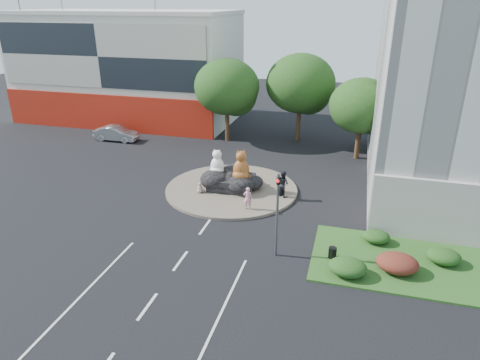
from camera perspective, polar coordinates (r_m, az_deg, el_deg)
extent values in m
plane|color=black|center=(24.44, -7.95, -10.64)|extent=(120.00, 120.00, 0.00)
cylinder|color=brown|center=(32.65, -1.15, -1.20)|extent=(10.00, 10.00, 0.20)
cube|color=silver|center=(54.12, -14.57, 14.27)|extent=(25.00, 12.00, 12.00)
cube|color=#AA1F0F|center=(49.78, -17.51, 8.54)|extent=(25.00, 0.30, 4.00)
cube|color=#B2AD9E|center=(48.71, -18.40, 15.36)|extent=(24.00, 0.15, 6.50)
cube|color=silver|center=(53.63, -15.26, 20.81)|extent=(25.20, 12.20, 0.40)
cube|color=#1F4A18|center=(25.57, 21.07, -10.31)|extent=(10.00, 6.00, 0.12)
cylinder|color=#382314|center=(44.00, -1.72, 7.63)|extent=(0.44, 0.44, 3.74)
ellipsoid|color=#133310|center=(43.19, -1.77, 12.31)|extent=(6.46, 6.46, 5.49)
sphere|color=#133310|center=(43.60, -0.54, 11.29)|extent=(4.25, 4.25, 4.25)
sphere|color=#133310|center=(43.23, -2.79, 11.51)|extent=(3.74, 3.74, 3.74)
cylinder|color=#382314|center=(44.42, 7.80, 7.72)|extent=(0.44, 0.44, 3.96)
ellipsoid|color=#133310|center=(43.58, 8.08, 12.64)|extent=(6.84, 6.84, 5.81)
sphere|color=#133310|center=(44.14, 9.15, 11.51)|extent=(4.50, 4.50, 4.50)
sphere|color=#133310|center=(43.50, 7.04, 11.82)|extent=(3.96, 3.96, 3.96)
cylinder|color=#382314|center=(40.31, 15.44, 5.05)|extent=(0.44, 0.44, 3.30)
ellipsoid|color=#133310|center=(39.49, 15.93, 9.51)|extent=(5.70, 5.70, 4.84)
sphere|color=#133310|center=(40.16, 16.97, 8.50)|extent=(3.75, 3.75, 3.75)
sphere|color=#133310|center=(39.32, 14.81, 8.78)|extent=(3.30, 3.30, 3.30)
ellipsoid|color=#133310|center=(23.39, 14.18, -11.20)|extent=(2.00, 1.60, 0.90)
ellipsoid|color=#522615|center=(24.38, 20.24, -10.37)|extent=(2.20, 1.76, 0.99)
ellipsoid|color=#133310|center=(26.10, 25.53, -9.19)|extent=(1.80, 1.44, 0.81)
ellipsoid|color=#133310|center=(26.76, 17.72, -7.22)|extent=(1.60, 1.28, 0.72)
cylinder|color=#595B60|center=(23.54, 4.97, -4.82)|extent=(0.14, 0.14, 5.00)
imported|color=black|center=(22.80, 5.11, -1.03)|extent=(0.21, 0.26, 1.30)
imported|color=black|center=(22.85, 5.59, -1.54)|extent=(0.26, 1.24, 0.50)
sphere|color=red|center=(22.46, 5.07, -0.16)|extent=(0.18, 0.18, 0.18)
cylinder|color=#595B60|center=(28.51, 23.45, 1.65)|extent=(0.18, 0.18, 8.00)
cylinder|color=#595B60|center=(27.32, 22.67, 9.72)|extent=(2.00, 0.12, 0.12)
cube|color=silver|center=(27.23, 20.54, 9.77)|extent=(0.50, 0.22, 0.12)
imported|color=pink|center=(29.05, 1.04, -2.42)|extent=(0.62, 0.45, 1.60)
imported|color=black|center=(31.04, 5.72, -0.48)|extent=(1.19, 1.12, 1.94)
imported|color=#A5A9AD|center=(46.05, -16.18, 5.98)|extent=(4.61, 1.67, 1.51)
cylinder|color=black|center=(24.67, 12.22, -9.43)|extent=(0.55, 0.55, 0.63)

